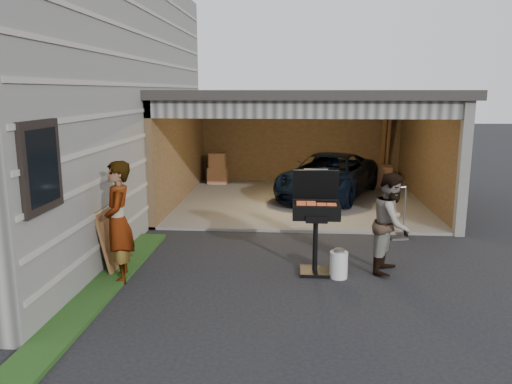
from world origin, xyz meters
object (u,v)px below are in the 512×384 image
(bbq_grill, at_px, (316,214))
(hand_truck, at_px, (397,228))
(minivan, at_px, (328,178))
(man, at_px, (392,223))
(propane_tank, at_px, (339,265))
(woman, at_px, (118,222))
(plywood_panel, at_px, (113,237))

(bbq_grill, distance_m, hand_truck, 2.79)
(minivan, height_order, man, man)
(bbq_grill, bearing_deg, man, 6.60)
(propane_tank, distance_m, hand_truck, 2.63)
(woman, height_order, man, woman)
(minivan, bearing_deg, plywood_panel, -103.20)
(minivan, relative_size, bbq_grill, 2.54)
(plywood_panel, relative_size, hand_truck, 1.02)
(bbq_grill, xyz_separation_m, propane_tank, (0.36, -0.21, -0.76))
(woman, distance_m, propane_tank, 3.46)
(minivan, height_order, plywood_panel, minivan)
(propane_tank, distance_m, plywood_panel, 3.68)
(plywood_panel, bearing_deg, woman, -61.83)
(propane_tank, bearing_deg, hand_truck, 58.97)
(minivan, xyz_separation_m, plywood_panel, (-3.89, -5.69, -0.05))
(minivan, height_order, woman, woman)
(woman, height_order, plywood_panel, woman)
(woman, xyz_separation_m, hand_truck, (4.72, 2.63, -0.73))
(woman, relative_size, bbq_grill, 1.14)
(man, distance_m, bbq_grill, 1.23)
(man, xyz_separation_m, plywood_panel, (-4.52, -0.17, -0.29))
(minivan, distance_m, plywood_panel, 6.90)
(man, distance_m, hand_truck, 2.07)
(propane_tank, bearing_deg, minivan, 87.78)
(minivan, distance_m, propane_tank, 5.89)
(plywood_panel, bearing_deg, minivan, 55.63)
(plywood_panel, distance_m, hand_truck, 5.44)
(plywood_panel, height_order, hand_truck, plywood_panel)
(minivan, relative_size, hand_truck, 3.97)
(bbq_grill, bearing_deg, woman, -168.97)
(minivan, height_order, hand_truck, minivan)
(woman, bearing_deg, plywood_panel, -169.12)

